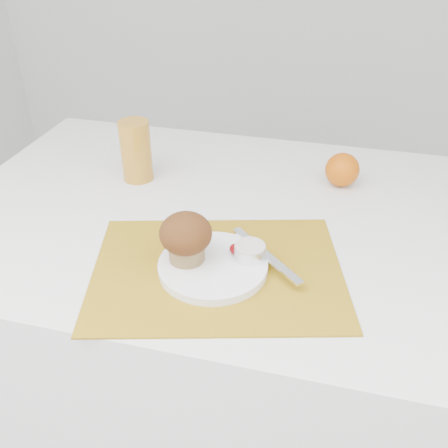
% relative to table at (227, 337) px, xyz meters
% --- Properties ---
extents(ground, '(3.00, 3.00, 0.00)m').
position_rel_table_xyz_m(ground, '(0.00, -0.05, -0.38)').
color(ground, silver).
rests_on(ground, ground).
extents(table, '(1.20, 0.80, 0.75)m').
position_rel_table_xyz_m(table, '(0.00, 0.00, 0.00)').
color(table, white).
rests_on(table, ground).
extents(placemat, '(0.51, 0.43, 0.00)m').
position_rel_table_xyz_m(placemat, '(0.03, -0.20, 0.38)').
color(placemat, '#A27A16').
rests_on(placemat, table).
extents(plate, '(0.24, 0.24, 0.02)m').
position_rel_table_xyz_m(plate, '(0.02, -0.20, 0.39)').
color(plate, white).
rests_on(plate, placemat).
extents(ramekin, '(0.06, 0.06, 0.02)m').
position_rel_table_xyz_m(ramekin, '(0.08, -0.17, 0.41)').
color(ramekin, silver).
rests_on(ramekin, plate).
extents(cream, '(0.07, 0.07, 0.01)m').
position_rel_table_xyz_m(cream, '(0.08, -0.17, 0.42)').
color(cream, beige).
rests_on(cream, ramekin).
extents(raspberry_near, '(0.02, 0.02, 0.02)m').
position_rel_table_xyz_m(raspberry_near, '(0.05, -0.16, 0.40)').
color(raspberry_near, '#510205').
rests_on(raspberry_near, plate).
extents(raspberry_far, '(0.02, 0.02, 0.02)m').
position_rel_table_xyz_m(raspberry_far, '(0.07, -0.17, 0.40)').
color(raspberry_far, '#63020C').
rests_on(raspberry_far, plate).
extents(butter_knife, '(0.15, 0.14, 0.00)m').
position_rel_table_xyz_m(butter_knife, '(0.11, -0.16, 0.40)').
color(butter_knife, white).
rests_on(butter_knife, plate).
extents(orange, '(0.08, 0.08, 0.08)m').
position_rel_table_xyz_m(orange, '(0.22, 0.18, 0.41)').
color(orange, '#D35D07').
rests_on(orange, table).
extents(juice_glass, '(0.09, 0.09, 0.14)m').
position_rel_table_xyz_m(juice_glass, '(-0.24, 0.09, 0.45)').
color(juice_glass, '#C48624').
rests_on(juice_glass, table).
extents(muffin, '(0.09, 0.09, 0.09)m').
position_rel_table_xyz_m(muffin, '(-0.03, -0.20, 0.44)').
color(muffin, olive).
rests_on(muffin, plate).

